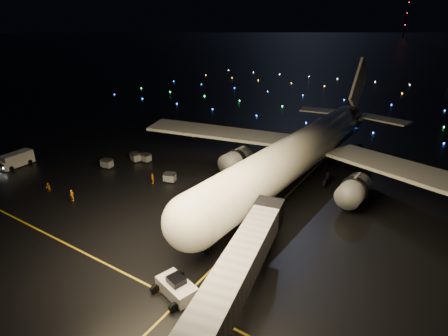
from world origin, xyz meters
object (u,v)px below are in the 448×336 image
Objects in this scene: airliner at (310,126)px; baggage_cart_0 at (170,177)px; service_truck at (17,159)px; crew_b at (48,187)px; baggage_cart_2 at (135,157)px; baggage_cart_3 at (107,164)px; pushback_tug at (177,286)px; crew_c at (153,178)px; belt_loader at (220,202)px; crew_a at (72,195)px; baggage_cart_1 at (146,158)px.

baggage_cart_0 is at bearing -137.97° from airliner.
service_truck is at bearing -178.06° from baggage_cart_0.
baggage_cart_2 is (1.98, 17.82, 0.09)m from crew_b.
service_truck is at bearing -160.84° from baggage_cart_3.
crew_c is (-20.98, 18.86, -0.15)m from pushback_tug.
crew_b is 17.09m from crew_c.
baggage_cart_3 is (-33.44, 19.38, -0.20)m from pushback_tug.
pushback_tug is 0.68× the size of belt_loader.
belt_loader is at bearing 10.33° from crew_a.
baggage_cart_3 is at bearing 165.81° from pushback_tug.
baggage_cart_0 is at bearing 104.37° from crew_c.
belt_loader reaches higher than baggage_cart_0.
airliner is 9.02× the size of service_truck.
airliner reaches higher than baggage_cart_3.
airliner is 14.84× the size of pushback_tug.
service_truck is at bearing -165.50° from belt_loader.
service_truck reaches higher than crew_b.
baggage_cart_2 reaches higher than baggage_cart_1.
crew_c reaches higher than baggage_cart_3.
crew_a reaches higher than crew_c.
crew_b is 0.79× the size of baggage_cart_3.
baggage_cart_3 is at bearing -149.91° from airliner.
service_truck is 3.91× the size of crew_a.
crew_b is (-6.10, -0.12, -0.14)m from crew_a.
baggage_cart_0 reaches higher than crew_b.
crew_c is (-15.36, 1.88, -0.68)m from belt_loader.
belt_loader is 3.11× the size of baggage_cart_2.
airliner is at bearing 32.45° from crew_a.
airliner reaches higher than baggage_cart_2.
crew_c reaches higher than baggage_cart_1.
baggage_cart_0 is (14.43, 13.92, 0.04)m from crew_b.
crew_c is (12.34, 11.82, 0.11)m from crew_b.
service_truck is 3.50× the size of baggage_cart_2.
airliner is at bearing 98.62° from crew_c.
pushback_tug is at bearing -17.75° from baggage_cart_2.
crew_a is 13.26m from crew_c.
belt_loader is 25.41m from baggage_cart_1.
crew_c reaches higher than baggage_cart_2.
crew_c is at bearing -151.84° from baggage_cart_0.
pushback_tug is (-0.49, -36.43, -8.42)m from airliner.
crew_b is at bearing -76.91° from crew_c.
pushback_tug is 2.18× the size of baggage_cart_3.
pushback_tug is 2.78× the size of crew_b.
belt_loader is at bearing 3.66° from baggage_cart_2.
baggage_cart_2 is (-31.83, -11.58, -8.59)m from airliner.
airliner is 33.19× the size of baggage_cart_1.
crew_a is 0.92× the size of baggage_cart_3.
baggage_cart_2 is (-4.12, 17.69, -0.05)m from crew_a.
baggage_cart_3 is (-2.10, -5.47, -0.02)m from baggage_cart_2.
crew_a is 0.95× the size of baggage_cart_0.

